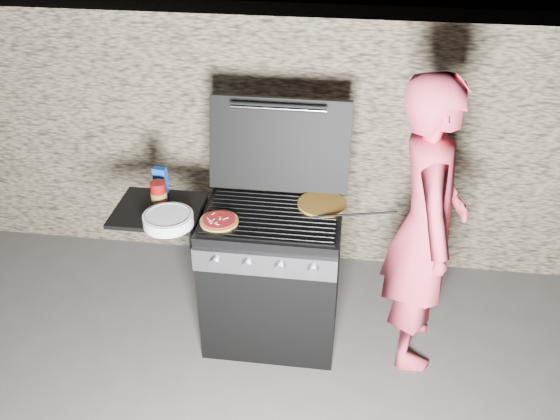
# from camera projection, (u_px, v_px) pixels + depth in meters

# --- Properties ---
(ground) EXTENTS (50.00, 50.00, 0.00)m
(ground) POSITION_uv_depth(u_px,v_px,m) (272.00, 333.00, 4.05)
(ground) COLOR #464442
(stone_wall) EXTENTS (8.00, 0.35, 1.80)m
(stone_wall) POSITION_uv_depth(u_px,v_px,m) (293.00, 138.00, 4.44)
(stone_wall) COLOR tan
(stone_wall) RESTS_ON ground
(gas_grill) EXTENTS (1.34, 0.79, 0.91)m
(gas_grill) POSITION_uv_depth(u_px,v_px,m) (232.00, 274.00, 3.83)
(gas_grill) COLOR black
(gas_grill) RESTS_ON ground
(pizza_topped) EXTENTS (0.26, 0.26, 0.02)m
(pizza_topped) POSITION_uv_depth(u_px,v_px,m) (219.00, 221.00, 3.49)
(pizza_topped) COLOR tan
(pizza_topped) RESTS_ON gas_grill
(pizza_plain) EXTENTS (0.31, 0.31, 0.02)m
(pizza_plain) POSITION_uv_depth(u_px,v_px,m) (322.00, 204.00, 3.65)
(pizza_plain) COLOR gold
(pizza_plain) RESTS_ON gas_grill
(sauce_jar) EXTENTS (0.11, 0.11, 0.14)m
(sauce_jar) POSITION_uv_depth(u_px,v_px,m) (159.00, 193.00, 3.64)
(sauce_jar) COLOR maroon
(sauce_jar) RESTS_ON gas_grill
(blue_carton) EXTENTS (0.09, 0.06, 0.17)m
(blue_carton) POSITION_uv_depth(u_px,v_px,m) (161.00, 181.00, 3.74)
(blue_carton) COLOR #0C3C99
(blue_carton) RESTS_ON gas_grill
(plate_stack) EXTENTS (0.29, 0.29, 0.07)m
(plate_stack) POSITION_uv_depth(u_px,v_px,m) (168.00, 220.00, 3.47)
(plate_stack) COLOR white
(plate_stack) RESTS_ON gas_grill
(person) EXTENTS (0.46, 0.67, 1.80)m
(person) POSITION_uv_depth(u_px,v_px,m) (426.00, 227.00, 3.48)
(person) COLOR #E8435A
(person) RESTS_ON ground
(tongs) EXTENTS (0.47, 0.03, 0.10)m
(tongs) POSITION_uv_depth(u_px,v_px,m) (354.00, 214.00, 3.48)
(tongs) COLOR black
(tongs) RESTS_ON gas_grill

